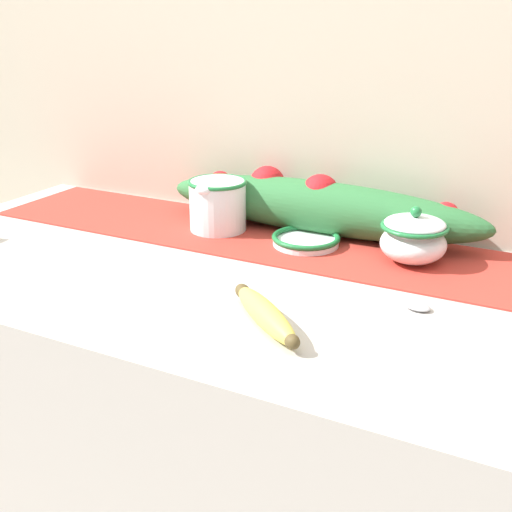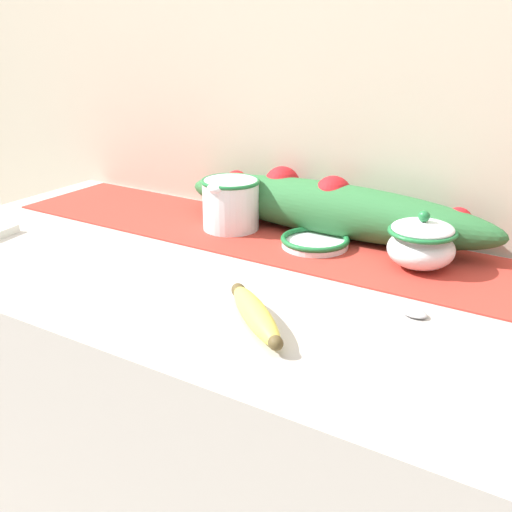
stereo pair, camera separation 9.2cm
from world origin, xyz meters
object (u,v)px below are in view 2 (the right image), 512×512
object	(u,v)px
spoon	(408,310)
banana	(255,314)
cream_pitcher	(231,202)
small_dish	(315,242)
sugar_bowl	(421,243)

from	to	relation	value
spoon	banana	bearing A→B (deg)	-122.79
banana	spoon	world-z (taller)	banana
cream_pitcher	small_dish	xyz separation A→B (m)	(0.20, -0.01, -0.05)
banana	small_dish	bearing A→B (deg)	103.07
banana	spoon	bearing A→B (deg)	43.02
sugar_bowl	small_dish	xyz separation A→B (m)	(-0.20, -0.00, -0.03)
cream_pitcher	sugar_bowl	size ratio (longest dim) A/B	1.17
sugar_bowl	banana	size ratio (longest dim) A/B	0.70
spoon	small_dish	bearing A→B (deg)	159.11
small_dish	banana	xyz separation A→B (m)	(0.08, -0.33, 0.01)
sugar_bowl	cream_pitcher	bearing A→B (deg)	179.87
cream_pitcher	small_dish	world-z (taller)	cream_pitcher
cream_pitcher	spoon	distance (m)	0.48
cream_pitcher	banana	world-z (taller)	cream_pitcher
small_dish	spoon	bearing A→B (deg)	-35.09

